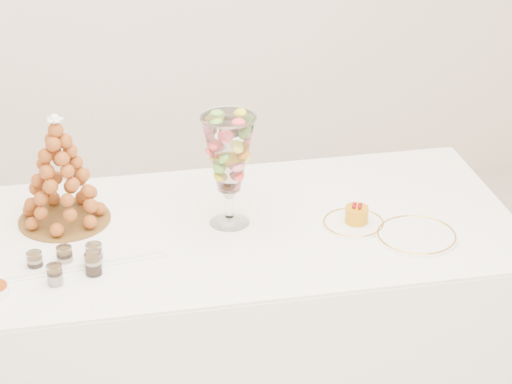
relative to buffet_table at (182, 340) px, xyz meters
name	(u,v)px	position (x,y,z in m)	size (l,w,h in m)	color
buffet_table	(182,340)	(0.00, 0.00, 0.00)	(2.27, 1.03, 0.84)	white
lace_tray	(60,235)	(-0.36, 0.06, 0.43)	(0.57, 0.43, 0.02)	white
macaron_vase	(229,155)	(0.18, 0.02, 0.66)	(0.17, 0.17, 0.37)	white
cake_plate	(353,224)	(0.56, -0.10, 0.43)	(0.20, 0.20, 0.01)	white
spare_plate	(416,236)	(0.73, -0.23, 0.43)	(0.26, 0.26, 0.01)	white
verrine_a	(35,262)	(-0.45, -0.12, 0.45)	(0.05, 0.05, 0.06)	white
verrine_b	(65,257)	(-0.37, -0.12, 0.45)	(0.05, 0.05, 0.07)	white
verrine_c	(94,254)	(-0.28, -0.13, 0.46)	(0.05, 0.05, 0.07)	white
verrine_d	(55,275)	(-0.40, -0.21, 0.45)	(0.05, 0.05, 0.06)	white
verrine_e	(93,264)	(-0.29, -0.18, 0.46)	(0.05, 0.05, 0.07)	white
croquembouche	(60,170)	(-0.34, 0.14, 0.62)	(0.30, 0.30, 0.37)	brown
mousse_cake	(357,214)	(0.57, -0.10, 0.46)	(0.08, 0.08, 0.07)	#C87E09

